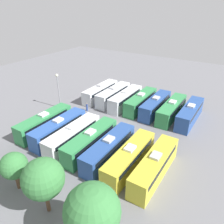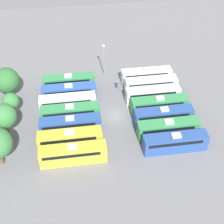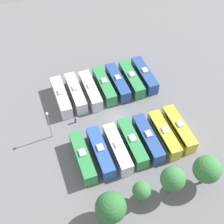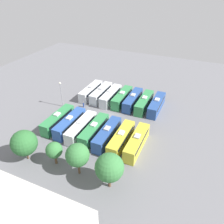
% 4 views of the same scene
% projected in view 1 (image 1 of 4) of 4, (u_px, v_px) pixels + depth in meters
% --- Properties ---
extents(ground_plane, '(115.62, 115.62, 0.00)m').
position_uv_depth(ground_plane, '(119.00, 126.00, 41.24)').
color(ground_plane, slate).
extents(bus_0, '(2.57, 11.27, 3.53)m').
position_uv_depth(bus_0, '(190.00, 113.00, 42.18)').
color(bus_0, '#284C93').
rests_on(bus_0, ground_plane).
extents(bus_1, '(2.57, 11.27, 3.53)m').
position_uv_depth(bus_1, '(172.00, 109.00, 43.70)').
color(bus_1, '#338C4C').
rests_on(bus_1, ground_plane).
extents(bus_2, '(2.57, 11.27, 3.53)m').
position_uv_depth(bus_2, '(155.00, 105.00, 45.48)').
color(bus_2, '#284C93').
rests_on(bus_2, ground_plane).
extents(bus_3, '(2.57, 11.27, 3.53)m').
position_uv_depth(bus_3, '(141.00, 101.00, 47.16)').
color(bus_3, '#338C4C').
rests_on(bus_3, ground_plane).
extents(bus_4, '(2.57, 11.27, 3.53)m').
position_uv_depth(bus_4, '(125.00, 98.00, 48.53)').
color(bus_4, silver).
rests_on(bus_4, ground_plane).
extents(bus_5, '(2.57, 11.27, 3.53)m').
position_uv_depth(bus_5, '(113.00, 94.00, 50.52)').
color(bus_5, silver).
rests_on(bus_5, ground_plane).
extents(bus_6, '(2.57, 11.27, 3.53)m').
position_uv_depth(bus_6, '(100.00, 92.00, 52.08)').
color(bus_6, silver).
rests_on(bus_6, ground_plane).
extents(bus_7, '(2.57, 11.27, 3.53)m').
position_uv_depth(bus_7, '(155.00, 166.00, 28.85)').
color(bus_7, gold).
rests_on(bus_7, ground_plane).
extents(bus_8, '(2.57, 11.27, 3.53)m').
position_uv_depth(bus_8, '(129.00, 158.00, 30.31)').
color(bus_8, gold).
rests_on(bus_8, ground_plane).
extents(bus_9, '(2.57, 11.27, 3.53)m').
position_uv_depth(bus_9, '(109.00, 148.00, 32.20)').
color(bus_9, '#284C93').
rests_on(bus_9, ground_plane).
extents(bus_10, '(2.57, 11.27, 3.53)m').
position_uv_depth(bus_10, '(91.00, 141.00, 33.93)').
color(bus_10, '#338C4C').
rests_on(bus_10, ground_plane).
extents(bus_11, '(2.57, 11.27, 3.53)m').
position_uv_depth(bus_11, '(73.00, 135.00, 35.28)').
color(bus_11, silver).
rests_on(bus_11, ground_plane).
extents(bus_12, '(2.57, 11.27, 3.53)m').
position_uv_depth(bus_12, '(59.00, 128.00, 37.23)').
color(bus_12, '#2D56A8').
rests_on(bus_12, ground_plane).
extents(bus_13, '(2.57, 11.27, 3.53)m').
position_uv_depth(bus_13, '(44.00, 122.00, 39.03)').
color(bus_13, '#338C4C').
rests_on(bus_13, ground_plane).
extents(worker_person, '(0.36, 0.36, 1.73)m').
position_uv_depth(worker_person, '(87.00, 107.00, 46.66)').
color(worker_person, navy).
rests_on(worker_person, ground_plane).
extents(light_pole, '(0.60, 0.60, 7.76)m').
position_uv_depth(light_pole, '(58.00, 85.00, 45.82)').
color(light_pole, gray).
rests_on(light_pole, ground_plane).
extents(tree_0, '(5.17, 5.17, 7.38)m').
position_uv_depth(tree_0, '(92.00, 211.00, 19.11)').
color(tree_0, brown).
rests_on(tree_0, ground_plane).
extents(tree_1, '(4.52, 4.52, 7.03)m').
position_uv_depth(tree_1, '(43.00, 179.00, 22.61)').
color(tree_1, brown).
rests_on(tree_1, ground_plane).
extents(tree_2, '(3.35, 3.35, 5.24)m').
position_uv_depth(tree_2, '(14.00, 166.00, 26.16)').
color(tree_2, brown).
rests_on(tree_2, ground_plane).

